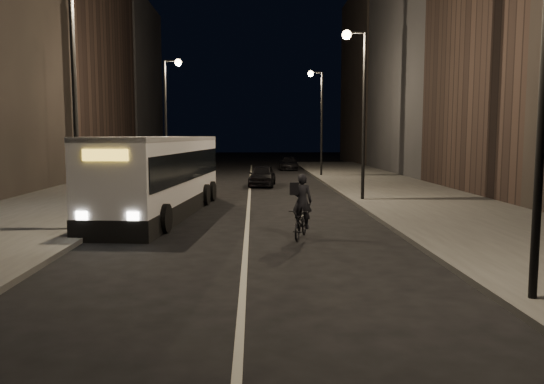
{
  "coord_description": "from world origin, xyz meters",
  "views": [
    {
      "loc": [
        0.24,
        -13.75,
        3.27
      ],
      "look_at": [
        0.82,
        2.85,
        1.5
      ],
      "focal_mm": 35.0,
      "sensor_mm": 36.0,
      "label": 1
    }
  ],
  "objects": [
    {
      "name": "car_mid",
      "position": [
        -3.6,
        21.46,
        0.65
      ],
      "size": [
        1.7,
        4.04,
        1.3
      ],
      "primitive_type": "imported",
      "rotation": [
        0.0,
        0.0,
        3.06
      ],
      "color": "#302F32",
      "rests_on": "ground"
    },
    {
      "name": "building_row_left",
      "position": [
        -16.0,
        28.5,
        11.0
      ],
      "size": [
        8.0,
        61.0,
        22.0
      ],
      "primitive_type": "cube",
      "color": "black",
      "rests_on": "ground"
    },
    {
      "name": "ground",
      "position": [
        0.0,
        0.0,
        0.0
      ],
      "size": [
        180.0,
        180.0,
        0.0
      ],
      "primitive_type": "plane",
      "color": "black",
      "rests_on": "ground"
    },
    {
      "name": "streetlight_left_near",
      "position": [
        -5.33,
        4.0,
        5.36
      ],
      "size": [
        1.2,
        0.44,
        8.12
      ],
      "color": "black",
      "rests_on": "sidewalk_left"
    },
    {
      "name": "cyclist_on_bicycle",
      "position": [
        1.76,
        2.87,
        0.69
      ],
      "size": [
        1.09,
        1.91,
        2.08
      ],
      "rotation": [
        0.0,
        0.0,
        -0.27
      ],
      "color": "black",
      "rests_on": "ground"
    },
    {
      "name": "streetlight_right_far",
      "position": [
        5.33,
        28.0,
        5.36
      ],
      "size": [
        1.2,
        0.44,
        8.12
      ],
      "color": "black",
      "rests_on": "sidewalk_right"
    },
    {
      "name": "building_row_right",
      "position": [
        16.0,
        27.5,
        10.5
      ],
      "size": [
        8.0,
        61.0,
        21.0
      ],
      "primitive_type": "cube",
      "color": "black",
      "rests_on": "ground"
    },
    {
      "name": "sidewalk_right",
      "position": [
        8.5,
        14.0,
        0.08
      ],
      "size": [
        7.0,
        70.0,
        0.16
      ],
      "primitive_type": "cube",
      "color": "#3E3E3B",
      "rests_on": "ground"
    },
    {
      "name": "streetlight_right_near",
      "position": [
        5.33,
        -4.0,
        5.36
      ],
      "size": [
        1.2,
        0.44,
        8.12
      ],
      "color": "black",
      "rests_on": "sidewalk_right"
    },
    {
      "name": "sidewalk_left",
      "position": [
        -8.5,
        14.0,
        0.08
      ],
      "size": [
        7.0,
        70.0,
        0.16
      ],
      "primitive_type": "cube",
      "color": "#3E3E3B",
      "rests_on": "ground"
    },
    {
      "name": "car_near",
      "position": [
        0.8,
        20.56,
        0.68
      ],
      "size": [
        1.97,
        4.15,
        1.37
      ],
      "primitive_type": "imported",
      "rotation": [
        0.0,
        0.0,
        -0.09
      ],
      "color": "black",
      "rests_on": "ground"
    },
    {
      "name": "streetlight_left_far",
      "position": [
        -5.33,
        22.0,
        5.36
      ],
      "size": [
        1.2,
        0.44,
        8.12
      ],
      "color": "black",
      "rests_on": "sidewalk_left"
    },
    {
      "name": "car_far",
      "position": [
        3.6,
        36.98,
        0.62
      ],
      "size": [
        1.88,
        4.33,
        1.24
      ],
      "primitive_type": "imported",
      "rotation": [
        0.0,
        0.0,
        -0.03
      ],
      "color": "black",
      "rests_on": "ground"
    },
    {
      "name": "streetlight_right_mid",
      "position": [
        5.33,
        12.0,
        5.36
      ],
      "size": [
        1.2,
        0.44,
        8.12
      ],
      "color": "black",
      "rests_on": "sidewalk_right"
    },
    {
      "name": "city_bus",
      "position": [
        -3.6,
        8.28,
        1.76
      ],
      "size": [
        3.76,
        12.15,
        3.23
      ],
      "rotation": [
        0.0,
        0.0,
        -0.1
      ],
      "color": "white",
      "rests_on": "ground"
    }
  ]
}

